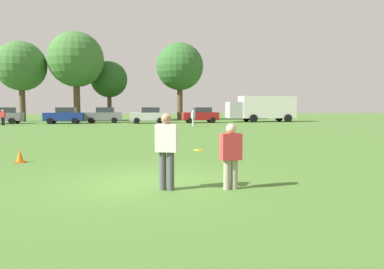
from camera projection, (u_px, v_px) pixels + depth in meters
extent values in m
plane|color=#47702D|center=(146.00, 182.00, 8.90)|extent=(180.14, 180.14, 0.00)
cylinder|color=#4C4C51|center=(163.00, 171.00, 8.09)|extent=(0.17, 0.17, 0.88)
cylinder|color=#4C4C51|center=(171.00, 171.00, 8.07)|extent=(0.17, 0.17, 0.88)
cube|color=silver|center=(166.00, 138.00, 8.02)|extent=(0.54, 0.40, 0.63)
sphere|color=#8C664C|center=(166.00, 119.00, 7.99)|extent=(0.24, 0.24, 0.24)
cylinder|color=gray|center=(234.00, 174.00, 8.19)|extent=(0.16, 0.16, 0.68)
cylinder|color=gray|center=(227.00, 175.00, 8.15)|extent=(0.16, 0.16, 0.68)
cube|color=red|center=(231.00, 147.00, 8.12)|extent=(0.49, 0.31, 0.61)
sphere|color=#D8AD8C|center=(231.00, 129.00, 8.09)|extent=(0.23, 0.23, 0.23)
cylinder|color=yellow|center=(199.00, 150.00, 8.13)|extent=(0.27, 0.27, 0.05)
cube|color=#D8590C|center=(20.00, 162.00, 12.08)|extent=(0.32, 0.32, 0.03)
cone|color=orange|center=(20.00, 155.00, 12.06)|extent=(0.24, 0.24, 0.45)
cube|color=slate|center=(2.00, 117.00, 39.59)|extent=(4.24, 1.88, 0.90)
cube|color=#2D333D|center=(4.00, 110.00, 39.57)|extent=(2.03, 1.68, 0.64)
cylinder|color=black|center=(12.00, 121.00, 38.85)|extent=(0.66, 0.23, 0.66)
cylinder|color=black|center=(17.00, 120.00, 40.82)|extent=(0.66, 0.23, 0.66)
cube|color=navy|center=(64.00, 117.00, 39.87)|extent=(4.24, 1.88, 0.90)
cube|color=#2D333D|center=(66.00, 110.00, 39.85)|extent=(2.03, 1.68, 0.64)
cylinder|color=black|center=(50.00, 121.00, 38.71)|extent=(0.66, 0.23, 0.66)
cylinder|color=black|center=(54.00, 120.00, 40.67)|extent=(0.66, 0.23, 0.66)
cylinder|color=black|center=(75.00, 121.00, 39.13)|extent=(0.66, 0.23, 0.66)
cylinder|color=black|center=(78.00, 120.00, 41.09)|extent=(0.66, 0.23, 0.66)
cube|color=slate|center=(103.00, 116.00, 41.68)|extent=(4.24, 1.88, 0.90)
cube|color=#2D333D|center=(105.00, 110.00, 41.67)|extent=(2.03, 1.68, 0.64)
cylinder|color=black|center=(91.00, 120.00, 40.53)|extent=(0.66, 0.23, 0.66)
cylinder|color=black|center=(93.00, 120.00, 42.49)|extent=(0.66, 0.23, 0.66)
cylinder|color=black|center=(114.00, 120.00, 40.94)|extent=(0.66, 0.23, 0.66)
cylinder|color=black|center=(115.00, 120.00, 42.91)|extent=(0.66, 0.23, 0.66)
cube|color=silver|center=(148.00, 116.00, 40.65)|extent=(4.24, 1.88, 0.90)
cube|color=#2D333D|center=(150.00, 110.00, 40.63)|extent=(2.03, 1.68, 0.64)
cylinder|color=black|center=(137.00, 121.00, 39.49)|extent=(0.66, 0.23, 0.66)
cylinder|color=black|center=(137.00, 120.00, 41.45)|extent=(0.66, 0.23, 0.66)
cylinder|color=black|center=(160.00, 121.00, 39.91)|extent=(0.66, 0.23, 0.66)
cylinder|color=black|center=(159.00, 120.00, 41.87)|extent=(0.66, 0.23, 0.66)
cube|color=maroon|center=(200.00, 116.00, 41.96)|extent=(4.24, 1.88, 0.90)
cube|color=#2D333D|center=(202.00, 110.00, 41.94)|extent=(2.03, 1.68, 0.64)
cylinder|color=black|center=(191.00, 120.00, 40.80)|extent=(0.66, 0.23, 0.66)
cylinder|color=black|center=(188.00, 120.00, 42.76)|extent=(0.66, 0.23, 0.66)
cylinder|color=black|center=(213.00, 120.00, 41.22)|extent=(0.66, 0.23, 0.66)
cylinder|color=black|center=(209.00, 120.00, 43.18)|extent=(0.66, 0.23, 0.66)
cube|color=white|center=(267.00, 107.00, 44.58)|extent=(6.85, 2.64, 2.70)
cube|color=#B2B2B7|center=(235.00, 110.00, 43.94)|extent=(1.85, 2.34, 2.00)
cylinder|color=black|center=(254.00, 118.00, 42.99)|extent=(0.97, 0.30, 0.96)
cylinder|color=black|center=(246.00, 118.00, 45.68)|extent=(0.97, 0.30, 0.96)
cylinder|color=black|center=(288.00, 118.00, 43.70)|extent=(0.97, 0.30, 0.96)
cylinder|color=black|center=(279.00, 118.00, 46.39)|extent=(0.97, 0.30, 0.96)
cylinder|color=black|center=(2.00, 121.00, 36.06)|extent=(0.15, 0.15, 0.81)
cylinder|color=black|center=(4.00, 121.00, 36.05)|extent=(0.15, 0.15, 0.81)
cube|color=red|center=(3.00, 115.00, 36.00)|extent=(0.48, 0.34, 0.58)
sphere|color=beige|center=(3.00, 111.00, 35.97)|extent=(0.22, 0.22, 0.22)
cylinder|color=gray|center=(193.00, 122.00, 34.08)|extent=(0.15, 0.15, 0.78)
cylinder|color=gray|center=(194.00, 122.00, 33.93)|extent=(0.15, 0.15, 0.78)
cube|color=#9EC6E5|center=(193.00, 115.00, 33.95)|extent=(0.35, 0.47, 0.55)
sphere|color=beige|center=(193.00, 112.00, 33.92)|extent=(0.21, 0.21, 0.21)
cylinder|color=brown|center=(22.00, 104.00, 45.57)|extent=(0.73, 0.73, 4.40)
sphere|color=#3D7033|center=(21.00, 66.00, 45.19)|extent=(6.28, 6.28, 6.28)
cylinder|color=brown|center=(77.00, 102.00, 46.29)|extent=(0.83, 0.83, 4.98)
sphere|color=#3D7033|center=(76.00, 59.00, 45.86)|extent=(7.12, 7.12, 7.12)
cylinder|color=brown|center=(110.00, 107.00, 50.56)|extent=(0.60, 0.60, 3.59)
sphere|color=#285623|center=(109.00, 79.00, 50.25)|extent=(5.13, 5.13, 5.13)
cylinder|color=brown|center=(180.00, 103.00, 52.01)|extent=(0.80, 0.80, 4.80)
sphere|color=#33662D|center=(180.00, 66.00, 51.60)|extent=(6.86, 6.86, 6.86)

